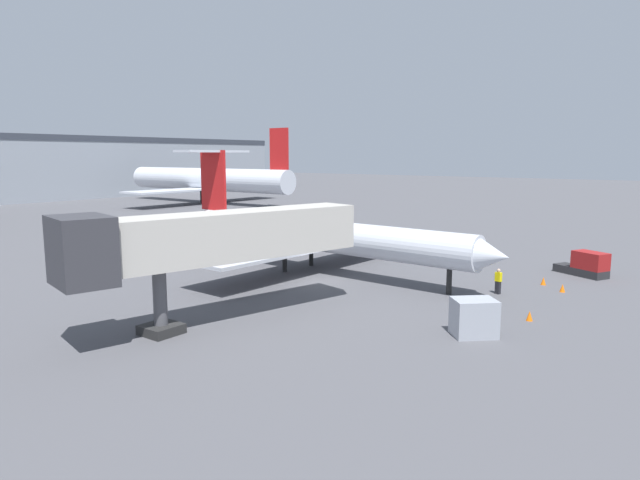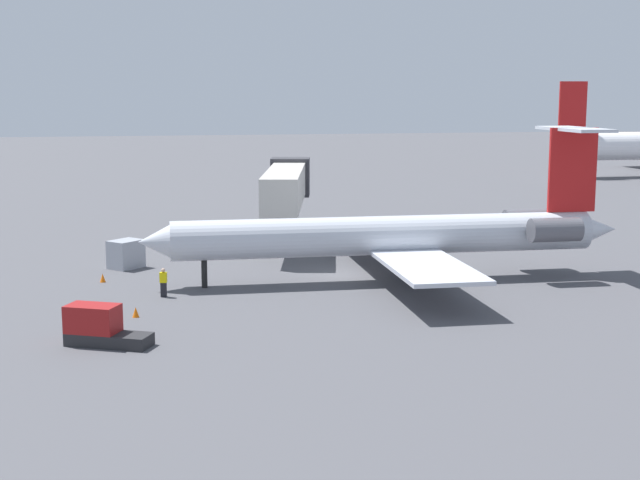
% 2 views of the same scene
% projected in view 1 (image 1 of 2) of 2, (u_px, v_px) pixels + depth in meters
% --- Properties ---
extents(ground_plane, '(400.00, 400.00, 0.10)m').
position_uv_depth(ground_plane, '(313.00, 280.00, 41.15)').
color(ground_plane, '#4C4C51').
extents(regional_jet, '(21.68, 30.75, 9.51)m').
position_uv_depth(regional_jet, '(306.00, 233.00, 44.27)').
color(regional_jet, silver).
rests_on(regional_jet, ground_plane).
extents(jet_bridge, '(17.21, 6.79, 6.32)m').
position_uv_depth(jet_bridge, '(204.00, 240.00, 29.59)').
color(jet_bridge, '#B7B2A8').
rests_on(jet_bridge, ground_plane).
extents(ground_crew_marshaller, '(0.36, 0.46, 1.69)m').
position_uv_depth(ground_crew_marshaller, '(498.00, 281.00, 36.85)').
color(ground_crew_marshaller, black).
rests_on(ground_crew_marshaller, ground_plane).
extents(baggage_tug_lead, '(3.04, 4.20, 1.90)m').
position_uv_depth(baggage_tug_lead, '(586.00, 265.00, 42.33)').
color(baggage_tug_lead, '#262628').
rests_on(baggage_tug_lead, ground_plane).
extents(cargo_container_uld, '(2.61, 2.63, 1.90)m').
position_uv_depth(cargo_container_uld, '(474.00, 318.00, 28.23)').
color(cargo_container_uld, '#999EA8').
rests_on(cargo_container_uld, ground_plane).
extents(traffic_cone_near, '(0.36, 0.36, 0.55)m').
position_uv_depth(traffic_cone_near, '(529.00, 316.00, 30.92)').
color(traffic_cone_near, orange).
rests_on(traffic_cone_near, ground_plane).
extents(traffic_cone_mid, '(0.36, 0.36, 0.55)m').
position_uv_depth(traffic_cone_mid, '(562.00, 288.00, 37.42)').
color(traffic_cone_mid, orange).
rests_on(traffic_cone_mid, ground_plane).
extents(traffic_cone_far, '(0.36, 0.36, 0.55)m').
position_uv_depth(traffic_cone_far, '(543.00, 281.00, 39.50)').
color(traffic_cone_far, orange).
rests_on(traffic_cone_far, ground_plane).
extents(parked_airliner_centre, '(34.08, 40.56, 13.66)m').
position_uv_depth(parked_airliner_centre, '(208.00, 180.00, 106.68)').
color(parked_airliner_centre, silver).
rests_on(parked_airliner_centre, ground_plane).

